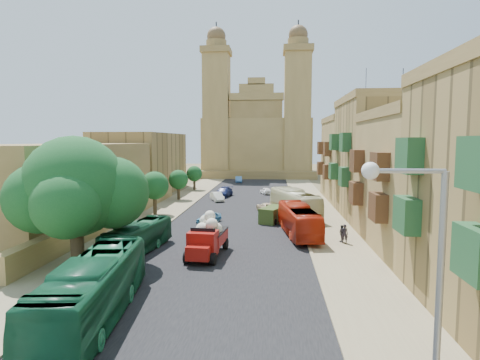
% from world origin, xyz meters
% --- Properties ---
extents(ground, '(260.00, 260.00, 0.00)m').
position_xyz_m(ground, '(0.00, 0.00, 0.00)').
color(ground, brown).
extents(road_surface, '(14.00, 140.00, 0.01)m').
position_xyz_m(road_surface, '(0.00, 30.00, 0.01)').
color(road_surface, black).
rests_on(road_surface, ground).
extents(sidewalk_east, '(5.00, 140.00, 0.01)m').
position_xyz_m(sidewalk_east, '(9.50, 30.00, 0.01)').
color(sidewalk_east, '#817455').
rests_on(sidewalk_east, ground).
extents(sidewalk_west, '(5.00, 140.00, 0.01)m').
position_xyz_m(sidewalk_west, '(-9.50, 30.00, 0.01)').
color(sidewalk_west, '#817455').
rests_on(sidewalk_west, ground).
extents(kerb_east, '(0.25, 140.00, 0.12)m').
position_xyz_m(kerb_east, '(7.00, 30.00, 0.06)').
color(kerb_east, '#817455').
rests_on(kerb_east, ground).
extents(kerb_west, '(0.25, 140.00, 0.12)m').
position_xyz_m(kerb_west, '(-7.00, 30.00, 0.06)').
color(kerb_west, '#817455').
rests_on(kerb_west, ground).
extents(townhouse_b, '(9.00, 14.00, 14.90)m').
position_xyz_m(townhouse_b, '(15.95, 11.00, 5.66)').
color(townhouse_b, olive).
rests_on(townhouse_b, ground).
extents(townhouse_c, '(9.00, 14.00, 17.40)m').
position_xyz_m(townhouse_c, '(15.95, 25.00, 6.91)').
color(townhouse_c, olive).
rests_on(townhouse_c, ground).
extents(townhouse_d, '(9.00, 14.00, 15.90)m').
position_xyz_m(townhouse_d, '(15.95, 39.00, 6.16)').
color(townhouse_d, olive).
rests_on(townhouse_d, ground).
extents(west_wall, '(1.00, 40.00, 1.80)m').
position_xyz_m(west_wall, '(-12.50, 20.00, 0.90)').
color(west_wall, olive).
rests_on(west_wall, ground).
extents(west_building_low, '(10.00, 28.00, 8.40)m').
position_xyz_m(west_building_low, '(-18.00, 18.00, 4.20)').
color(west_building_low, brown).
rests_on(west_building_low, ground).
extents(west_building_mid, '(10.00, 22.00, 10.00)m').
position_xyz_m(west_building_mid, '(-18.00, 44.00, 5.00)').
color(west_building_mid, olive).
rests_on(west_building_mid, ground).
extents(church, '(28.00, 22.50, 36.30)m').
position_xyz_m(church, '(-0.00, 78.61, 9.52)').
color(church, olive).
rests_on(church, ground).
extents(ficus_tree, '(9.10, 8.37, 9.10)m').
position_xyz_m(ficus_tree, '(-9.42, 4.01, 5.38)').
color(ficus_tree, '#3B2E1D').
rests_on(ficus_tree, ground).
extents(street_tree_a, '(3.50, 3.50, 5.38)m').
position_xyz_m(street_tree_a, '(-10.00, 12.00, 3.60)').
color(street_tree_a, '#3B2E1D').
rests_on(street_tree_a, ground).
extents(street_tree_b, '(3.34, 3.34, 5.13)m').
position_xyz_m(street_tree_b, '(-10.00, 24.00, 3.44)').
color(street_tree_b, '#3B2E1D').
rests_on(street_tree_b, ground).
extents(street_tree_c, '(2.90, 2.90, 4.45)m').
position_xyz_m(street_tree_c, '(-10.00, 36.00, 2.97)').
color(street_tree_c, '#3B2E1D').
rests_on(street_tree_c, ground).
extents(street_tree_d, '(2.80, 2.80, 4.30)m').
position_xyz_m(street_tree_d, '(-10.00, 48.00, 2.87)').
color(street_tree_d, '#3B2E1D').
rests_on(street_tree_d, ground).
extents(streetlamp, '(2.11, 0.44, 8.22)m').
position_xyz_m(streetlamp, '(7.72, -12.00, 5.20)').
color(streetlamp, gray).
rests_on(streetlamp, ground).
extents(red_truck, '(2.72, 5.90, 3.35)m').
position_xyz_m(red_truck, '(-0.96, 7.37, 1.47)').
color(red_truck, maroon).
rests_on(red_truck, ground).
extents(olive_pickup, '(3.08, 4.31, 1.63)m').
position_xyz_m(olive_pickup, '(4.00, 20.68, 0.80)').
color(olive_pickup, '#384C1C').
rests_on(olive_pickup, ground).
extents(bus_green_south, '(3.81, 11.41, 3.12)m').
position_xyz_m(bus_green_south, '(-4.64, -3.97, 1.56)').
color(bus_green_south, '#145937').
rests_on(bus_green_south, ground).
extents(bus_green_north, '(3.31, 8.88, 2.42)m').
position_xyz_m(bus_green_north, '(-6.50, 7.69, 1.21)').
color(bus_green_north, '#144C2D').
rests_on(bus_green_north, ground).
extents(bus_red_east, '(3.69, 10.25, 2.79)m').
position_xyz_m(bus_red_east, '(6.39, 14.77, 1.40)').
color(bus_red_east, red).
rests_on(bus_red_east, ground).
extents(bus_cream_east, '(5.76, 11.29, 3.07)m').
position_xyz_m(bus_cream_east, '(6.50, 24.40, 1.53)').
color(bus_cream_east, beige).
rests_on(bus_cream_east, ground).
extents(car_blue_a, '(2.64, 3.62, 1.15)m').
position_xyz_m(car_blue_a, '(-2.80, 19.60, 0.57)').
color(car_blue_a, '#59A3CD').
rests_on(car_blue_a, ground).
extents(car_white_a, '(2.68, 4.05, 1.26)m').
position_xyz_m(car_white_a, '(-4.11, 35.15, 0.63)').
color(car_white_a, white).
rests_on(car_white_a, ground).
extents(car_cream, '(2.86, 4.27, 1.09)m').
position_xyz_m(car_cream, '(3.17, 27.03, 0.54)').
color(car_cream, beige).
rests_on(car_cream, ground).
extents(car_dkblue, '(2.84, 5.23, 1.44)m').
position_xyz_m(car_dkblue, '(-3.71, 39.66, 0.72)').
color(car_dkblue, '#101946').
rests_on(car_dkblue, ground).
extents(car_white_b, '(2.28, 3.50, 1.11)m').
position_xyz_m(car_white_b, '(2.81, 43.20, 0.55)').
color(car_white_b, white).
rests_on(car_white_b, ground).
extents(car_blue_b, '(1.74, 3.88, 1.24)m').
position_xyz_m(car_blue_b, '(-3.23, 61.54, 0.62)').
color(car_blue_b, '#508BD1').
rests_on(car_blue_b, ground).
extents(pedestrian_a, '(0.66, 0.49, 1.65)m').
position_xyz_m(pedestrian_a, '(10.12, 12.06, 0.83)').
color(pedestrian_a, black).
rests_on(pedestrian_a, ground).
extents(pedestrian_c, '(0.57, 0.94, 1.49)m').
position_xyz_m(pedestrian_c, '(9.96, 12.49, 0.75)').
color(pedestrian_c, '#2D2D2F').
rests_on(pedestrian_c, ground).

